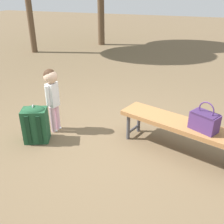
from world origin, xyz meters
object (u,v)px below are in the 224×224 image
Objects in this scene: child_standing at (52,91)px; park_bench at (180,126)px; handbag at (204,121)px; backpack_large at (36,123)px.

park_bench is at bearing -176.68° from child_standing.
child_standing is at bearing -0.04° from handbag.
park_bench is at bearing -20.82° from handbag.
child_standing is at bearing 3.32° from park_bench.
handbag is 0.65× the size of backpack_large.
handbag is 0.38× the size of child_standing.
park_bench is at bearing -166.47° from backpack_large.
backpack_large reaches higher than park_bench.
handbag is at bearing -170.88° from backpack_large.
handbag reaches higher than backpack_large.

